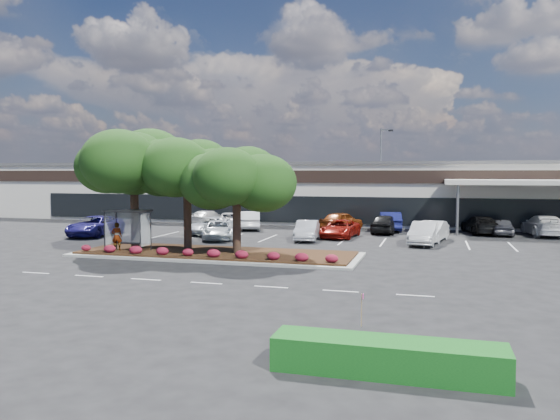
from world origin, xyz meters
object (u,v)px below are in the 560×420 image
(light_pole, at_px, (382,182))
(car_0, at_px, (95,226))
(survey_stake, at_px, (362,306))
(car_1, at_px, (211,226))

(light_pole, bearing_deg, car_0, -142.55)
(light_pole, relative_size, car_0, 1.64)
(light_pole, distance_m, survey_stake, 37.54)
(light_pole, xyz_separation_m, car_1, (-12.98, -13.07, -3.52))
(light_pole, bearing_deg, survey_stake, -85.72)
(survey_stake, height_order, car_0, car_0)
(survey_stake, bearing_deg, light_pole, 94.28)
(light_pole, relative_size, car_1, 1.85)
(light_pole, relative_size, survey_stake, 8.44)
(light_pole, distance_m, car_1, 18.75)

